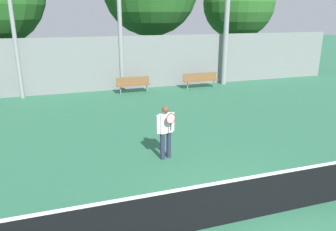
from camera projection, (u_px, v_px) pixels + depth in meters
ground_plane at (258, 217)px, 7.10m from camera, size 100.00×100.00×0.00m
tennis_net at (260, 196)px, 6.94m from camera, size 12.47×0.09×1.02m
tennis_player at (166, 129)px, 9.71m from camera, size 0.60×0.47×1.65m
bench_courtside_near at (200, 79)px, 19.19m from camera, size 2.11×0.40×0.88m
bench_by_gate at (133, 83)px, 17.97m from camera, size 1.85×0.40×0.88m
back_fence at (128, 63)px, 18.69m from camera, size 27.19×0.06×3.02m
tree_green_broad at (239, 3)px, 25.12m from camera, size 5.48×5.48×7.74m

